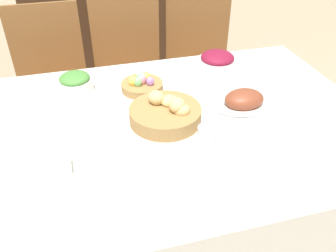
# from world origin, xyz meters

# --- Properties ---
(ground_plane) EXTENTS (12.00, 12.00, 0.00)m
(ground_plane) POSITION_xyz_m (0.00, 0.00, 0.00)
(ground_plane) COLOR tan
(dining_table) EXTENTS (1.70, 1.11, 0.73)m
(dining_table) POSITION_xyz_m (0.00, 0.00, 0.36)
(dining_table) COLOR silver
(dining_table) RESTS_ON ground
(chair_far_left) EXTENTS (0.42, 0.42, 0.93)m
(chair_far_left) POSITION_xyz_m (-0.44, 0.90, 0.51)
(chair_far_left) COLOR brown
(chair_far_left) RESTS_ON ground
(chair_far_center) EXTENTS (0.47, 0.47, 0.93)m
(chair_far_center) POSITION_xyz_m (0.02, 0.90, 0.51)
(chair_far_center) COLOR brown
(chair_far_center) RESTS_ON ground
(chair_far_right) EXTENTS (0.46, 0.46, 0.93)m
(chair_far_right) POSITION_xyz_m (0.50, 0.90, 0.51)
(chair_far_right) COLOR brown
(chair_far_right) RESTS_ON ground
(sideboard) EXTENTS (1.47, 0.44, 0.97)m
(sideboard) POSITION_xyz_m (0.09, 1.94, 0.48)
(sideboard) COLOR #3D2616
(sideboard) RESTS_ON ground
(bread_basket) EXTENTS (0.28, 0.28, 0.11)m
(bread_basket) POSITION_xyz_m (0.03, 0.01, 0.76)
(bread_basket) COLOR #9E7542
(bread_basket) RESTS_ON dining_table
(egg_basket) EXTENTS (0.19, 0.19, 0.08)m
(egg_basket) POSITION_xyz_m (-0.01, 0.27, 0.76)
(egg_basket) COLOR #9E7542
(egg_basket) RESTS_ON dining_table
(ham_platter) EXTENTS (0.26, 0.18, 0.08)m
(ham_platter) POSITION_xyz_m (0.37, 0.03, 0.75)
(ham_platter) COLOR silver
(ham_platter) RESTS_ON dining_table
(green_salad_bowl) EXTENTS (0.16, 0.16, 0.08)m
(green_salad_bowl) POSITION_xyz_m (-0.30, 0.35, 0.77)
(green_salad_bowl) COLOR silver
(green_salad_bowl) RESTS_ON dining_table
(beet_salad_bowl) EXTENTS (0.19, 0.19, 0.09)m
(beet_salad_bowl) POSITION_xyz_m (0.38, 0.37, 0.77)
(beet_salad_bowl) COLOR silver
(beet_salad_bowl) RESTS_ON dining_table
(dinner_plate) EXTENTS (0.27, 0.27, 0.01)m
(dinner_plate) POSITION_xyz_m (-0.11, -0.37, 0.73)
(dinner_plate) COLOR silver
(dinner_plate) RESTS_ON dining_table
(fork) EXTENTS (0.01, 0.17, 0.00)m
(fork) POSITION_xyz_m (-0.27, -0.37, 0.73)
(fork) COLOR #B7B7BC
(fork) RESTS_ON dining_table
(knife) EXTENTS (0.01, 0.17, 0.00)m
(knife) POSITION_xyz_m (0.05, -0.37, 0.73)
(knife) COLOR #B7B7BC
(knife) RESTS_ON dining_table
(spoon) EXTENTS (0.01, 0.17, 0.00)m
(spoon) POSITION_xyz_m (0.08, -0.37, 0.73)
(spoon) COLOR #B7B7BC
(spoon) RESTS_ON dining_table
(drinking_cup) EXTENTS (0.07, 0.07, 0.10)m
(drinking_cup) POSITION_xyz_m (0.12, -0.21, 0.78)
(drinking_cup) COLOR silver
(drinking_cup) RESTS_ON dining_table
(butter_dish) EXTENTS (0.10, 0.06, 0.03)m
(butter_dish) POSITION_xyz_m (-0.40, -0.18, 0.74)
(butter_dish) COLOR silver
(butter_dish) RESTS_ON dining_table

